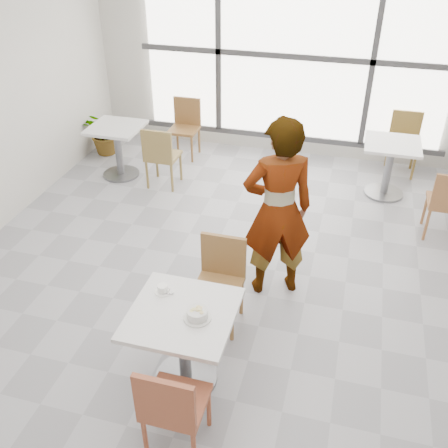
% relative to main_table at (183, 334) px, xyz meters
% --- Properties ---
extents(floor, '(7.00, 7.00, 0.00)m').
position_rel_main_table_xyz_m(floor, '(0.08, 1.20, -0.52)').
color(floor, '#9E9EA5').
rests_on(floor, ground).
extents(wall_back, '(6.00, 0.00, 6.00)m').
position_rel_main_table_xyz_m(wall_back, '(0.08, 4.70, 0.98)').
color(wall_back, silver).
rests_on(wall_back, ground).
extents(window, '(4.60, 0.07, 2.52)m').
position_rel_main_table_xyz_m(window, '(0.08, 4.63, 0.98)').
color(window, white).
rests_on(window, ground).
extents(main_table, '(0.80, 0.80, 0.75)m').
position_rel_main_table_xyz_m(main_table, '(0.00, 0.00, 0.00)').
color(main_table, silver).
rests_on(main_table, ground).
extents(chair_near, '(0.42, 0.42, 0.87)m').
position_rel_main_table_xyz_m(chair_near, '(0.13, -0.63, -0.02)').
color(chair_near, '#A45236').
rests_on(chair_near, ground).
extents(chair_far, '(0.42, 0.42, 0.87)m').
position_rel_main_table_xyz_m(chair_far, '(0.08, 0.80, -0.02)').
color(chair_far, olive).
rests_on(chair_far, ground).
extents(oatmeal_bowl, '(0.21, 0.21, 0.09)m').
position_rel_main_table_xyz_m(oatmeal_bowl, '(0.13, -0.03, 0.27)').
color(oatmeal_bowl, silver).
rests_on(oatmeal_bowl, main_table).
extents(coffee_cup, '(0.16, 0.13, 0.07)m').
position_rel_main_table_xyz_m(coffee_cup, '(-0.22, 0.18, 0.26)').
color(coffee_cup, white).
rests_on(coffee_cup, main_table).
extents(person, '(0.80, 0.68, 1.86)m').
position_rel_main_table_xyz_m(person, '(0.48, 1.36, 0.41)').
color(person, black).
rests_on(person, ground).
extents(bg_table_left, '(0.70, 0.70, 0.75)m').
position_rel_main_table_xyz_m(bg_table_left, '(-2.11, 3.26, -0.04)').
color(bg_table_left, silver).
rests_on(bg_table_left, ground).
extents(bg_table_right, '(0.70, 0.70, 0.75)m').
position_rel_main_table_xyz_m(bg_table_right, '(1.57, 3.69, -0.04)').
color(bg_table_right, white).
rests_on(bg_table_right, ground).
extents(bg_chair_left_near, '(0.42, 0.42, 0.87)m').
position_rel_main_table_xyz_m(bg_chair_left_near, '(-1.40, 3.08, -0.02)').
color(bg_chair_left_near, olive).
rests_on(bg_chair_left_near, ground).
extents(bg_chair_left_far, '(0.42, 0.42, 0.87)m').
position_rel_main_table_xyz_m(bg_chair_left_far, '(-1.43, 4.20, -0.02)').
color(bg_chair_left_far, brown).
rests_on(bg_chair_left_far, ground).
extents(bg_chair_right_near, '(0.42, 0.42, 0.87)m').
position_rel_main_table_xyz_m(bg_chair_right_near, '(2.21, 2.77, -0.02)').
color(bg_chair_right_near, '#A0673C').
rests_on(bg_chair_right_near, ground).
extents(bg_chair_right_far, '(0.42, 0.42, 0.87)m').
position_rel_main_table_xyz_m(bg_chair_right_far, '(1.77, 4.48, -0.02)').
color(bg_chair_right_far, olive).
rests_on(bg_chair_right_far, ground).
extents(plant_left, '(0.75, 0.70, 0.69)m').
position_rel_main_table_xyz_m(plant_left, '(-2.62, 3.88, -0.18)').
color(plant_left, '#51723E').
rests_on(plant_left, ground).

